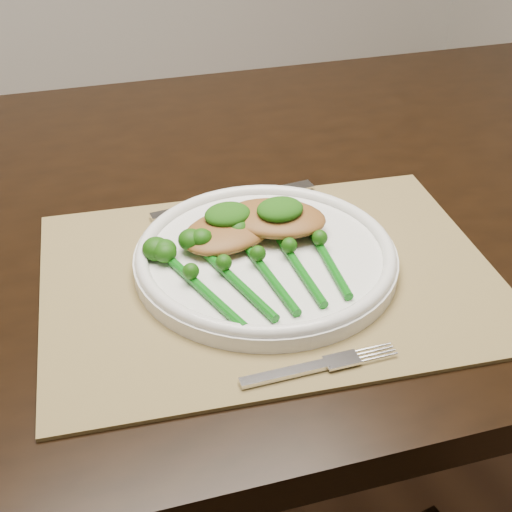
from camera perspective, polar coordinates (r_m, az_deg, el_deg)
name	(u,v)px	position (r m, az deg, el deg)	size (l,w,h in m)	color
dining_table	(236,396)	(1.18, -1.57, -11.17)	(1.71, 1.12, 0.75)	black
placemat	(270,276)	(0.79, 1.12, -1.63)	(0.50, 0.36, 0.00)	olive
dinner_plate	(266,256)	(0.80, 0.78, 0.03)	(0.29, 0.29, 0.03)	white
knife	(219,204)	(0.91, -3.01, 4.19)	(0.22, 0.02, 0.01)	silver
fork	(329,363)	(0.68, 5.89, -8.54)	(0.16, 0.03, 0.00)	silver
chicken_fillet_left	(229,230)	(0.81, -2.17, 2.05)	(0.12, 0.08, 0.02)	#925E2A
chicken_fillet_right	(275,218)	(0.82, 1.50, 3.06)	(0.12, 0.08, 0.02)	#925E2A
pesto_dollop_left	(228,214)	(0.81, -2.29, 3.34)	(0.05, 0.05, 0.02)	#114109
pesto_dollop_right	(280,209)	(0.81, 1.93, 3.76)	(0.05, 0.05, 0.02)	#114109
broccolini_bundle	(266,272)	(0.76, 0.83, -1.31)	(0.17, 0.19, 0.04)	#0B5A0F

